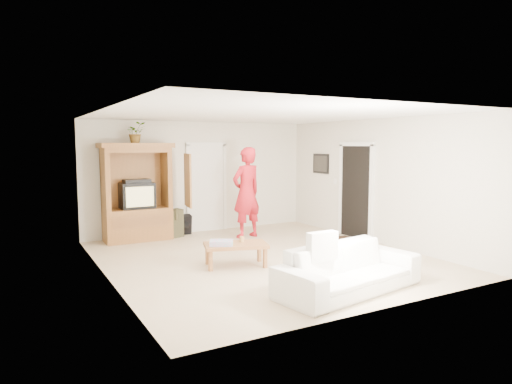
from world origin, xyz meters
TOP-DOWN VIEW (x-y plane):
  - floor at (0.00, 0.00)m, footprint 6.00×6.00m
  - ceiling at (0.00, 0.00)m, footprint 6.00×6.00m
  - wall_back at (0.00, 3.00)m, footprint 5.50×0.00m
  - wall_front at (0.00, -3.00)m, footprint 5.50×0.00m
  - wall_left at (-2.75, 0.00)m, footprint 0.00×6.00m
  - wall_right at (2.75, 0.00)m, footprint 0.00×6.00m
  - armoire at (-1.58, 2.66)m, footprint 1.82×1.14m
  - door_back at (0.15, 2.97)m, footprint 0.85×0.05m
  - doorway_right at (2.73, 0.60)m, footprint 0.05×0.90m
  - framed_picture at (2.73, 1.90)m, footprint 0.03×0.60m
  - doormat at (2.30, 0.60)m, footprint 0.60×0.40m
  - plant at (-1.60, 2.63)m, footprint 0.43×0.39m
  - man at (0.62, 1.80)m, footprint 0.82×0.62m
  - sofa at (0.11, -2.25)m, footprint 2.36×1.23m
  - coffee_table at (-0.69, -0.27)m, footprint 1.18×0.85m
  - towel at (-0.96, -0.27)m, footprint 0.47×0.42m
  - candle at (-0.54, -0.22)m, footprint 0.08×0.08m
  - backpack_black at (-0.52, 2.79)m, footprint 0.37×0.24m
  - backpack_olive at (-0.79, 2.59)m, footprint 0.39×0.34m

SIDE VIEW (x-z plane):
  - floor at x=0.00m, z-range 0.00..0.00m
  - doormat at x=2.30m, z-range 0.00..0.02m
  - backpack_black at x=-0.52m, z-range 0.00..0.44m
  - backpack_olive at x=-0.79m, z-range 0.00..0.63m
  - sofa at x=0.11m, z-range 0.00..0.66m
  - coffee_table at x=-0.69m, z-range 0.15..0.54m
  - towel at x=-0.96m, z-range 0.39..0.47m
  - candle at x=-0.54m, z-range 0.39..0.49m
  - armoire at x=-1.58m, z-range -0.14..1.96m
  - man at x=0.62m, z-range 0.00..2.01m
  - door_back at x=0.15m, z-range 0.00..2.04m
  - doorway_right at x=2.73m, z-range 0.00..2.04m
  - wall_back at x=0.00m, z-range -1.45..4.05m
  - wall_front at x=0.00m, z-range -1.45..4.05m
  - wall_left at x=-2.75m, z-range -1.70..4.30m
  - wall_right at x=2.75m, z-range -1.70..4.30m
  - framed_picture at x=2.73m, z-range 1.36..1.84m
  - plant at x=-1.60m, z-range 2.10..2.54m
  - ceiling at x=0.00m, z-range 2.60..2.60m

